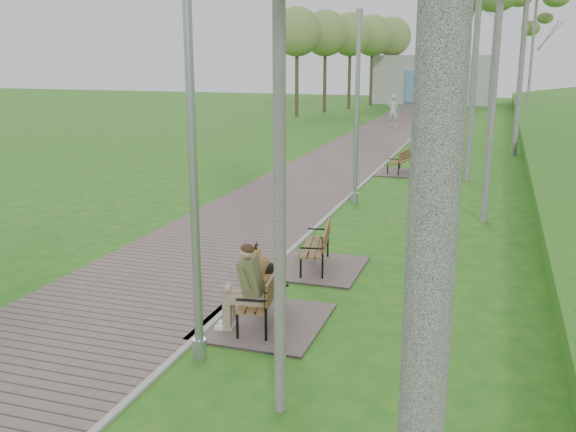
{
  "coord_description": "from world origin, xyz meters",
  "views": [
    {
      "loc": [
        3.96,
        -5.65,
        4.05
      ],
      "look_at": [
        0.35,
        5.43,
        1.11
      ],
      "focal_mm": 40.0,
      "sensor_mm": 36.0,
      "label": 1
    }
  ],
  "objects": [
    {
      "name": "walkway",
      "position": [
        -1.75,
        21.5,
        0.02
      ],
      "size": [
        3.5,
        67.0,
        0.04
      ],
      "primitive_type": "cube",
      "color": "#665853",
      "rests_on": "ground"
    },
    {
      "name": "bench_third",
      "position": [
        0.8,
        16.64,
        0.19
      ],
      "size": [
        1.66,
        1.84,
        1.02
      ],
      "color": "#665853",
      "rests_on": "ground"
    },
    {
      "name": "bench_main",
      "position": [
        0.65,
        2.98,
        0.44
      ],
      "size": [
        1.81,
        2.01,
        1.58
      ],
      "color": "#665853",
      "rests_on": "ground"
    },
    {
      "name": "lamp_post_third",
      "position": [
        0.35,
        35.72,
        2.28
      ],
      "size": [
        0.19,
        0.19,
        4.87
      ],
      "color": "#9A9CA1",
      "rests_on": "ground"
    },
    {
      "name": "lamp_post_near",
      "position": [
        0.32,
        1.62,
        2.3
      ],
      "size": [
        0.19,
        0.19,
        4.92
      ],
      "color": "#9A9CA1",
      "rests_on": "ground"
    },
    {
      "name": "kerb",
      "position": [
        0.0,
        21.5,
        0.03
      ],
      "size": [
        0.1,
        67.0,
        0.05
      ],
      "primitive_type": "cube",
      "color": "#999993",
      "rests_on": "ground"
    },
    {
      "name": "bench_second",
      "position": [
        0.79,
        5.78,
        0.19
      ],
      "size": [
        1.72,
        1.91,
        1.06
      ],
      "color": "#665853",
      "rests_on": "ground"
    },
    {
      "name": "lamp_post_second",
      "position": [
        0.32,
        11.52,
        2.43
      ],
      "size": [
        0.2,
        0.2,
        5.2
      ],
      "color": "#9A9CA1",
      "rests_on": "ground"
    },
    {
      "name": "pedestrian_near",
      "position": [
        -1.81,
        31.59,
        0.92
      ],
      "size": [
        0.68,
        0.45,
        1.84
      ],
      "primitive_type": "imported",
      "rotation": [
        0.0,
        0.0,
        3.16
      ],
      "color": "beige",
      "rests_on": "ground"
    },
    {
      "name": "lamp_post_far",
      "position": [
        0.3,
        46.34,
        2.67
      ],
      "size": [
        0.22,
        0.22,
        5.7
      ],
      "color": "#9A9CA1",
      "rests_on": "ground"
    },
    {
      "name": "building_north",
      "position": [
        -1.5,
        50.97,
        1.99
      ],
      "size": [
        10.0,
        5.2,
        4.0
      ],
      "color": "#9E9E99",
      "rests_on": "ground"
    },
    {
      "name": "ground",
      "position": [
        0.0,
        0.0,
        0.0
      ],
      "size": [
        120.0,
        120.0,
        0.0
      ],
      "primitive_type": "plane",
      "color": "#1F6318",
      "rests_on": "ground"
    },
    {
      "name": "birch_far_c",
      "position": [
        5.54,
        35.2,
        6.73
      ],
      "size": [
        2.43,
        2.43,
        8.57
      ],
      "color": "silver",
      "rests_on": "ground"
    }
  ]
}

